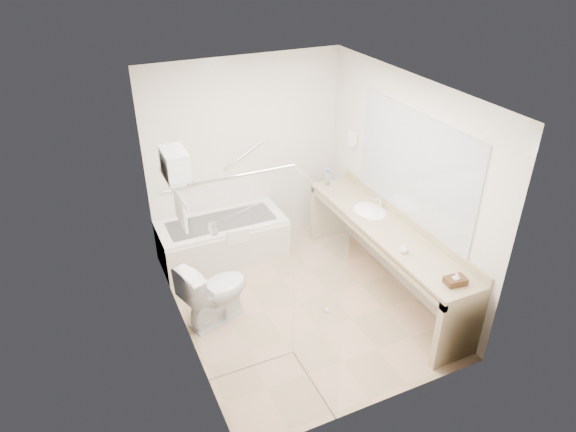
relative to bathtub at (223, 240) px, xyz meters
name	(u,v)px	position (x,y,z in m)	size (l,w,h in m)	color
floor	(299,302)	(0.50, -1.24, -0.28)	(3.20, 3.20, 0.00)	tan
ceiling	(302,90)	(0.50, -1.24, 2.22)	(2.60, 3.20, 0.10)	white
wall_back	(246,154)	(0.50, 0.36, 0.97)	(2.60, 0.10, 2.50)	beige
wall_front	(387,297)	(0.50, -2.84, 0.97)	(2.60, 0.10, 2.50)	beige
wall_left	(177,236)	(-0.80, -1.24, 0.97)	(0.10, 3.20, 2.50)	beige
wall_right	(403,185)	(1.80, -1.24, 0.97)	(0.10, 3.20, 2.50)	beige
bathtub	(223,240)	(0.00, 0.00, 0.00)	(1.60, 0.73, 0.59)	white
grab_bar_short	(177,190)	(-0.45, 0.32, 0.67)	(0.03, 0.03, 0.40)	silver
grab_bar_long	(244,155)	(0.45, 0.32, 0.97)	(0.03, 0.03, 0.60)	silver
shower_enclosure	(281,288)	(-0.13, -2.16, 0.79)	(0.96, 0.91, 2.11)	silver
towel_shelf	(176,171)	(-0.67, -0.89, 1.48)	(0.24, 0.55, 0.81)	silver
vanity_counter	(385,242)	(1.52, -1.39, 0.36)	(0.55, 2.70, 0.95)	tan
sink	(370,213)	(1.55, -0.99, 0.54)	(0.40, 0.52, 0.14)	white
faucet	(381,202)	(1.70, -0.99, 0.65)	(0.03, 0.03, 0.14)	silver
mirror	(414,166)	(1.79, -1.39, 1.27)	(0.02, 2.00, 1.20)	#B1B6BE
hairdryer_unit	(353,138)	(1.75, -0.19, 1.17)	(0.08, 0.10, 0.18)	silver
toilet	(215,291)	(-0.45, -1.12, 0.10)	(0.43, 0.77, 0.75)	white
amenity_basket	(455,281)	(1.52, -2.54, 0.61)	(0.20, 0.13, 0.07)	#4E321B
soap_bottle_a	(455,282)	(1.51, -2.55, 0.60)	(0.06, 0.12, 0.06)	silver
soap_bottle_b	(404,249)	(1.39, -1.90, 0.62)	(0.08, 0.11, 0.08)	silver
water_bottle_left	(327,178)	(1.41, -0.16, 0.67)	(0.06, 0.06, 0.21)	silver
water_bottle_mid	(333,186)	(1.38, -0.38, 0.67)	(0.06, 0.06, 0.20)	silver
water_bottle_right	(328,177)	(1.45, -0.14, 0.66)	(0.06, 0.06, 0.19)	silver
drinking_glass_near	(327,182)	(1.42, -0.17, 0.61)	(0.06, 0.06, 0.08)	silver
drinking_glass_far	(376,213)	(1.54, -1.15, 0.62)	(0.07, 0.07, 0.09)	silver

